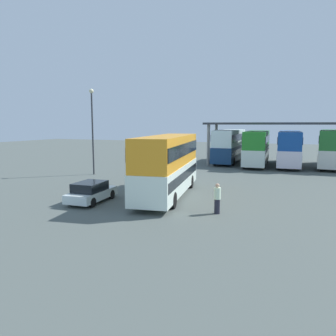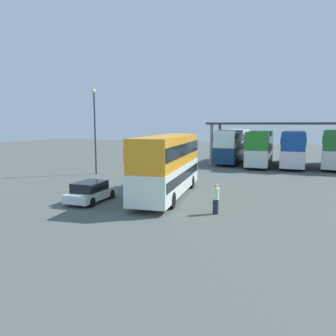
{
  "view_description": "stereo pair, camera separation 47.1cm",
  "coord_description": "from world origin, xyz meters",
  "px_view_note": "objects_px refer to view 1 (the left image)",
  "views": [
    {
      "loc": [
        8.56,
        -18.74,
        5.07
      ],
      "look_at": [
        -0.12,
        2.06,
        2.0
      ],
      "focal_mm": 34.62,
      "sensor_mm": 36.0,
      "label": 1
    },
    {
      "loc": [
        8.99,
        -18.55,
        5.07
      ],
      "look_at": [
        -0.12,
        2.06,
        2.0
      ],
      "focal_mm": 34.62,
      "sensor_mm": 36.0,
      "label": 2
    }
  ],
  "objects_px": {
    "double_decker_main": "(168,163)",
    "double_decker_mid_row": "(257,147)",
    "double_decker_near_canopy": "(229,145)",
    "double_decker_far_right": "(289,147)",
    "lamppost_tall": "(92,122)",
    "pedestrian_waiting": "(217,199)",
    "parked_hatchback": "(91,192)",
    "double_decker_end_of_row": "(331,147)"
  },
  "relations": [
    {
      "from": "lamppost_tall",
      "to": "pedestrian_waiting",
      "type": "distance_m",
      "value": 18.33
    },
    {
      "from": "double_decker_near_canopy",
      "to": "double_decker_far_right",
      "type": "distance_m",
      "value": 7.48
    },
    {
      "from": "parked_hatchback",
      "to": "double_decker_end_of_row",
      "type": "xyz_separation_m",
      "value": [
        15.66,
        25.24,
        1.72
      ]
    },
    {
      "from": "double_decker_main",
      "to": "double_decker_end_of_row",
      "type": "xyz_separation_m",
      "value": [
        11.74,
        21.59,
        0.06
      ]
    },
    {
      "from": "double_decker_main",
      "to": "double_decker_mid_row",
      "type": "height_order",
      "value": "double_decker_main"
    },
    {
      "from": "pedestrian_waiting",
      "to": "double_decker_far_right",
      "type": "bearing_deg",
      "value": -64.98
    },
    {
      "from": "parked_hatchback",
      "to": "double_decker_near_canopy",
      "type": "xyz_separation_m",
      "value": [
        3.62,
        25.43,
        1.69
      ]
    },
    {
      "from": "double_decker_mid_row",
      "to": "lamppost_tall",
      "type": "distance_m",
      "value": 20.05
    },
    {
      "from": "double_decker_main",
      "to": "pedestrian_waiting",
      "type": "bearing_deg",
      "value": -135.37
    },
    {
      "from": "double_decker_end_of_row",
      "to": "double_decker_mid_row",
      "type": "bearing_deg",
      "value": 104.39
    },
    {
      "from": "double_decker_mid_row",
      "to": "pedestrian_waiting",
      "type": "xyz_separation_m",
      "value": [
        0.89,
        -23.24,
        -1.43
      ]
    },
    {
      "from": "double_decker_mid_row",
      "to": "double_decker_far_right",
      "type": "relative_size",
      "value": 0.9
    },
    {
      "from": "double_decker_main",
      "to": "double_decker_near_canopy",
      "type": "relative_size",
      "value": 1.0
    },
    {
      "from": "double_decker_near_canopy",
      "to": "double_decker_main",
      "type": "bearing_deg",
      "value": 179.62
    },
    {
      "from": "double_decker_mid_row",
      "to": "lamppost_tall",
      "type": "xyz_separation_m",
      "value": [
        -14.21,
        -13.83,
        2.98
      ]
    },
    {
      "from": "parked_hatchback",
      "to": "double_decker_end_of_row",
      "type": "height_order",
      "value": "double_decker_end_of_row"
    },
    {
      "from": "pedestrian_waiting",
      "to": "parked_hatchback",
      "type": "bearing_deg",
      "value": 34.81
    },
    {
      "from": "parked_hatchback",
      "to": "double_decker_near_canopy",
      "type": "relative_size",
      "value": 0.37
    },
    {
      "from": "pedestrian_waiting",
      "to": "double_decker_main",
      "type": "bearing_deg",
      "value": -4.57
    },
    {
      "from": "double_decker_main",
      "to": "lamppost_tall",
      "type": "relative_size",
      "value": 1.27
    },
    {
      "from": "parked_hatchback",
      "to": "lamppost_tall",
      "type": "height_order",
      "value": "lamppost_tall"
    },
    {
      "from": "double_decker_near_canopy",
      "to": "double_decker_mid_row",
      "type": "xyz_separation_m",
      "value": [
        3.75,
        -1.72,
        -0.05
      ]
    },
    {
      "from": "double_decker_far_right",
      "to": "double_decker_end_of_row",
      "type": "relative_size",
      "value": 1.11
    },
    {
      "from": "double_decker_main",
      "to": "parked_hatchback",
      "type": "relative_size",
      "value": 2.69
    },
    {
      "from": "pedestrian_waiting",
      "to": "double_decker_end_of_row",
      "type": "bearing_deg",
      "value": -75.02
    },
    {
      "from": "double_decker_mid_row",
      "to": "double_decker_end_of_row",
      "type": "distance_m",
      "value": 8.43
    },
    {
      "from": "double_decker_far_right",
      "to": "double_decker_end_of_row",
      "type": "xyz_separation_m",
      "value": [
        4.57,
        0.33,
        0.1
      ]
    },
    {
      "from": "double_decker_mid_row",
      "to": "double_decker_end_of_row",
      "type": "xyz_separation_m",
      "value": [
        8.28,
        1.53,
        0.08
      ]
    },
    {
      "from": "double_decker_main",
      "to": "parked_hatchback",
      "type": "height_order",
      "value": "double_decker_main"
    },
    {
      "from": "double_decker_mid_row",
      "to": "double_decker_far_right",
      "type": "distance_m",
      "value": 3.9
    },
    {
      "from": "double_decker_end_of_row",
      "to": "pedestrian_waiting",
      "type": "xyz_separation_m",
      "value": [
        -7.39,
        -24.77,
        -1.52
      ]
    },
    {
      "from": "parked_hatchback",
      "to": "lamppost_tall",
      "type": "bearing_deg",
      "value": 30.75
    },
    {
      "from": "double_decker_far_right",
      "to": "double_decker_end_of_row",
      "type": "height_order",
      "value": "double_decker_end_of_row"
    },
    {
      "from": "lamppost_tall",
      "to": "pedestrian_waiting",
      "type": "relative_size",
      "value": 4.87
    },
    {
      "from": "double_decker_far_right",
      "to": "double_decker_mid_row",
      "type": "bearing_deg",
      "value": 105.51
    },
    {
      "from": "double_decker_mid_row",
      "to": "pedestrian_waiting",
      "type": "relative_size",
      "value": 6.04
    },
    {
      "from": "double_decker_mid_row",
      "to": "pedestrian_waiting",
      "type": "height_order",
      "value": "double_decker_mid_row"
    },
    {
      "from": "double_decker_main",
      "to": "double_decker_near_canopy",
      "type": "height_order",
      "value": "double_decker_near_canopy"
    },
    {
      "from": "double_decker_mid_row",
      "to": "lamppost_tall",
      "type": "height_order",
      "value": "lamppost_tall"
    },
    {
      "from": "double_decker_mid_row",
      "to": "double_decker_far_right",
      "type": "bearing_deg",
      "value": -75.19
    },
    {
      "from": "parked_hatchback",
      "to": "double_decker_end_of_row",
      "type": "bearing_deg",
      "value": -35.77
    },
    {
      "from": "parked_hatchback",
      "to": "pedestrian_waiting",
      "type": "relative_size",
      "value": 2.3
    }
  ]
}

